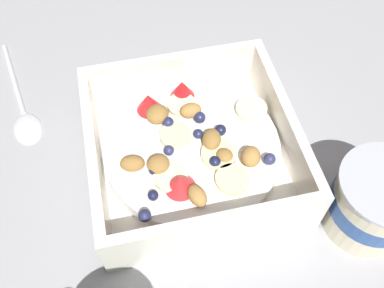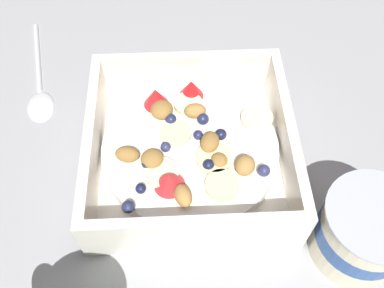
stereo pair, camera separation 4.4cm
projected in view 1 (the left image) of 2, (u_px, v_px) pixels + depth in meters
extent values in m
plane|color=#9E9EA3|center=(186.00, 172.00, 0.46)|extent=(2.40, 2.40, 0.00)
cube|color=white|center=(192.00, 157.00, 0.46)|extent=(0.21, 0.21, 0.01)
cube|color=white|center=(173.00, 75.00, 0.49)|extent=(0.21, 0.01, 0.06)
cube|color=white|center=(216.00, 232.00, 0.39)|extent=(0.21, 0.01, 0.06)
cube|color=white|center=(283.00, 127.00, 0.45)|extent=(0.01, 0.19, 0.06)
cube|color=white|center=(96.00, 162.00, 0.43)|extent=(0.01, 0.19, 0.06)
cylinder|color=white|center=(192.00, 150.00, 0.45)|extent=(0.18, 0.18, 0.02)
cylinder|color=#F4EAB7|center=(251.00, 110.00, 0.46)|extent=(0.04, 0.04, 0.01)
cylinder|color=#F4EAB7|center=(170.00, 177.00, 0.42)|extent=(0.05, 0.05, 0.01)
cylinder|color=#F4EAB7|center=(182.00, 105.00, 0.47)|extent=(0.03, 0.03, 0.01)
cylinder|color=beige|center=(219.00, 154.00, 0.43)|extent=(0.05, 0.05, 0.01)
cylinder|color=beige|center=(176.00, 136.00, 0.44)|extent=(0.04, 0.04, 0.01)
cylinder|color=beige|center=(232.00, 180.00, 0.41)|extent=(0.05, 0.05, 0.01)
cone|color=red|center=(182.00, 89.00, 0.47)|extent=(0.03, 0.03, 0.02)
cone|color=red|center=(149.00, 102.00, 0.46)|extent=(0.03, 0.03, 0.02)
cone|color=red|center=(180.00, 182.00, 0.40)|extent=(0.04, 0.04, 0.02)
sphere|color=#191E3D|center=(155.00, 169.00, 0.42)|extent=(0.01, 0.01, 0.01)
sphere|color=#23284C|center=(145.00, 216.00, 0.39)|extent=(0.01, 0.01, 0.01)
sphere|color=#191E3D|center=(220.00, 130.00, 0.44)|extent=(0.01, 0.01, 0.01)
sphere|color=#23284C|center=(198.00, 134.00, 0.44)|extent=(0.01, 0.01, 0.01)
sphere|color=#191E3D|center=(215.00, 162.00, 0.42)|extent=(0.01, 0.01, 0.01)
sphere|color=#191E3D|center=(153.00, 195.00, 0.40)|extent=(0.01, 0.01, 0.01)
sphere|color=#23284C|center=(200.00, 117.00, 0.45)|extent=(0.01, 0.01, 0.01)
sphere|color=navy|center=(169.00, 150.00, 0.43)|extent=(0.01, 0.01, 0.01)
sphere|color=#23284C|center=(168.00, 122.00, 0.45)|extent=(0.01, 0.01, 0.01)
sphere|color=navy|center=(269.00, 159.00, 0.42)|extent=(0.01, 0.01, 0.01)
ellipsoid|color=#AD7F42|center=(191.00, 111.00, 0.46)|extent=(0.02, 0.02, 0.02)
ellipsoid|color=#AD7F42|center=(251.00, 157.00, 0.42)|extent=(0.03, 0.03, 0.02)
ellipsoid|color=olive|center=(224.00, 156.00, 0.43)|extent=(0.02, 0.02, 0.01)
ellipsoid|color=olive|center=(157.00, 114.00, 0.45)|extent=(0.03, 0.03, 0.02)
ellipsoid|color=#AD7F42|center=(202.00, 195.00, 0.40)|extent=(0.02, 0.03, 0.02)
ellipsoid|color=olive|center=(158.00, 164.00, 0.42)|extent=(0.03, 0.03, 0.02)
ellipsoid|color=olive|center=(212.00, 139.00, 0.44)|extent=(0.03, 0.03, 0.02)
ellipsoid|color=olive|center=(132.00, 159.00, 0.42)|extent=(0.03, 0.02, 0.02)
ellipsoid|color=silver|center=(27.00, 127.00, 0.48)|extent=(0.04, 0.05, 0.01)
cylinder|color=silver|center=(12.00, 76.00, 0.53)|extent=(0.03, 0.12, 0.01)
cylinder|color=beige|center=(374.00, 203.00, 0.40)|extent=(0.08, 0.08, 0.07)
cylinder|color=#2D5193|center=(375.00, 202.00, 0.39)|extent=(0.08, 0.08, 0.02)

